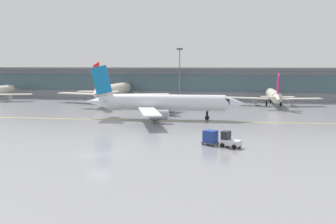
% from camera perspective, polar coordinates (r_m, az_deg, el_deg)
% --- Properties ---
extents(ground_plane, '(400.00, 400.00, 0.00)m').
position_cam_1_polar(ground_plane, '(49.49, -9.68, -5.92)').
color(ground_plane, gray).
extents(taxiway_centreline_stripe, '(109.94, 4.52, 0.01)m').
position_cam_1_polar(taxiway_centreline_stripe, '(77.28, -0.53, -1.21)').
color(taxiway_centreline_stripe, yellow).
rests_on(taxiway_centreline_stripe, ground_plane).
extents(terminal_concourse, '(205.92, 11.00, 9.60)m').
position_cam_1_polar(terminal_concourse, '(126.63, 2.50, 4.18)').
color(terminal_concourse, '#8C939E').
rests_on(terminal_concourse, ground_plane).
extents(gate_airplane_1, '(31.57, 33.87, 11.24)m').
position_cam_1_polar(gate_airplane_1, '(112.47, -7.67, 3.00)').
color(gate_airplane_1, silver).
rests_on(gate_airplane_1, ground_plane).
extents(gate_airplane_2, '(24.20, 25.96, 8.62)m').
position_cam_1_polar(gate_airplane_2, '(108.14, 14.59, 2.27)').
color(gate_airplane_2, silver).
rests_on(gate_airplane_2, ground_plane).
extents(taxiing_regional_jet, '(31.76, 29.54, 10.53)m').
position_cam_1_polar(taxiing_regional_jet, '(78.92, -0.56, 1.27)').
color(taxiing_regional_jet, silver).
rests_on(taxiing_regional_jet, ground_plane).
extents(baggage_tug, '(2.95, 2.49, 2.10)m').
position_cam_1_polar(baggage_tug, '(53.36, 8.62, -3.99)').
color(baggage_tug, silver).
rests_on(baggage_tug, ground_plane).
extents(cargo_dolly_lead, '(2.60, 2.38, 1.94)m').
position_cam_1_polar(cargo_dolly_lead, '(54.73, 5.97, -3.50)').
color(cargo_dolly_lead, '#595B60').
rests_on(cargo_dolly_lead, ground_plane).
extents(apron_light_mast_1, '(1.80, 0.36, 15.25)m').
position_cam_1_polar(apron_light_mast_1, '(120.56, 1.64, 5.67)').
color(apron_light_mast_1, gray).
rests_on(apron_light_mast_1, ground_plane).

